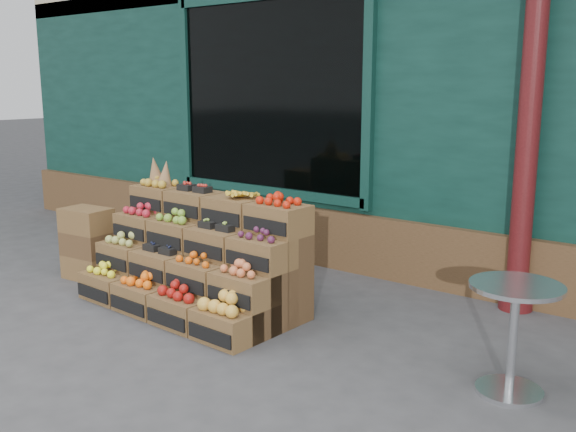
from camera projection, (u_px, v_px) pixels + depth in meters
The scene contains 6 objects.
ground at pixel (250, 351), 4.59m from camera, with size 60.00×60.00×0.00m, color #3E3E40.
shop_facade at pixel (515, 42), 8.06m from camera, with size 12.00×6.24×4.80m.
crate_display at pixel (197, 263), 5.47m from camera, with size 1.98×1.02×1.22m.
spare_crates at pixel (88, 243), 6.25m from camera, with size 0.49×0.36×0.70m.
bistro_table at pixel (514, 326), 3.88m from camera, with size 0.56×0.56×0.70m.
shopkeeper at pixel (312, 166), 7.56m from camera, with size 0.68×0.44×1.86m, color #1D671F.
Camera 1 is at (2.85, -3.23, 1.88)m, focal length 40.00 mm.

